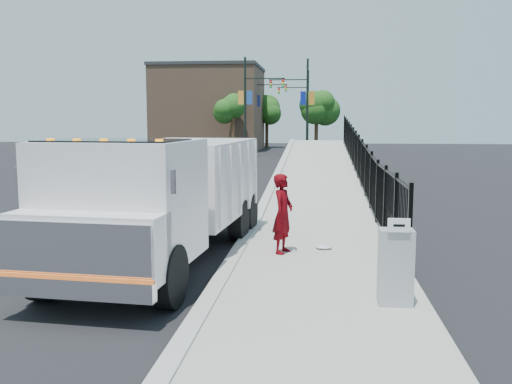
# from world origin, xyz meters

# --- Properties ---
(ground) EXTENTS (120.00, 120.00, 0.00)m
(ground) POSITION_xyz_m (0.00, 0.00, 0.00)
(ground) COLOR black
(ground) RESTS_ON ground
(sidewalk) EXTENTS (3.55, 12.00, 0.12)m
(sidewalk) POSITION_xyz_m (1.93, -2.00, 0.06)
(sidewalk) COLOR #9E998E
(sidewalk) RESTS_ON ground
(curb) EXTENTS (0.30, 12.00, 0.16)m
(curb) POSITION_xyz_m (0.00, -2.00, 0.08)
(curb) COLOR #ADAAA3
(curb) RESTS_ON ground
(ramp) EXTENTS (3.95, 24.06, 3.19)m
(ramp) POSITION_xyz_m (2.12, 16.00, 0.00)
(ramp) COLOR #9E998E
(ramp) RESTS_ON ground
(iron_fence) EXTENTS (0.10, 28.00, 1.80)m
(iron_fence) POSITION_xyz_m (3.55, 12.00, 0.90)
(iron_fence) COLOR black
(iron_fence) RESTS_ON ground
(truck) EXTENTS (3.30, 8.41, 2.82)m
(truck) POSITION_xyz_m (-1.53, -0.86, 1.59)
(truck) COLOR black
(truck) RESTS_ON ground
(worker) EXTENTS (0.61, 0.76, 1.80)m
(worker) POSITION_xyz_m (1.04, -0.13, 1.02)
(worker) COLOR #510207
(worker) RESTS_ON sidewalk
(utility_cabinet) EXTENTS (0.55, 0.40, 1.25)m
(utility_cabinet) POSITION_xyz_m (3.10, -3.52, 0.75)
(utility_cabinet) COLOR gray
(utility_cabinet) RESTS_ON sidewalk
(arrow_sign) EXTENTS (0.35, 0.04, 0.22)m
(arrow_sign) POSITION_xyz_m (3.10, -3.74, 1.48)
(arrow_sign) COLOR white
(arrow_sign) RESTS_ON utility_cabinet
(debris) EXTENTS (0.39, 0.39, 0.10)m
(debris) POSITION_xyz_m (1.98, 0.38, 0.17)
(debris) COLOR silver
(debris) RESTS_ON sidewalk
(light_pole_0) EXTENTS (3.77, 0.22, 8.00)m
(light_pole_0) POSITION_xyz_m (-3.77, 33.27, 4.36)
(light_pole_0) COLOR black
(light_pole_0) RESTS_ON ground
(light_pole_1) EXTENTS (3.78, 0.22, 8.00)m
(light_pole_1) POSITION_xyz_m (0.58, 34.94, 4.36)
(light_pole_1) COLOR black
(light_pole_1) RESTS_ON ground
(light_pole_2) EXTENTS (3.77, 0.22, 8.00)m
(light_pole_2) POSITION_xyz_m (-4.03, 41.94, 4.36)
(light_pole_2) COLOR black
(light_pole_2) RESTS_ON ground
(light_pole_3) EXTENTS (3.78, 0.22, 8.00)m
(light_pole_3) POSITION_xyz_m (0.42, 47.19, 4.36)
(light_pole_3) COLOR black
(light_pole_3) RESTS_ON ground
(tree_0) EXTENTS (2.24, 2.24, 5.12)m
(tree_0) POSITION_xyz_m (-5.64, 37.06, 3.91)
(tree_0) COLOR #382314
(tree_0) RESTS_ON ground
(tree_1) EXTENTS (2.49, 2.49, 5.25)m
(tree_1) POSITION_xyz_m (1.64, 39.14, 3.94)
(tree_1) COLOR #382314
(tree_1) RESTS_ON ground
(tree_2) EXTENTS (2.85, 2.85, 5.43)m
(tree_2) POSITION_xyz_m (-3.68, 48.49, 3.96)
(tree_2) COLOR #382314
(tree_2) RESTS_ON ground
(building) EXTENTS (10.00, 10.00, 8.00)m
(building) POSITION_xyz_m (-9.00, 44.00, 4.00)
(building) COLOR #8C664C
(building) RESTS_ON ground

